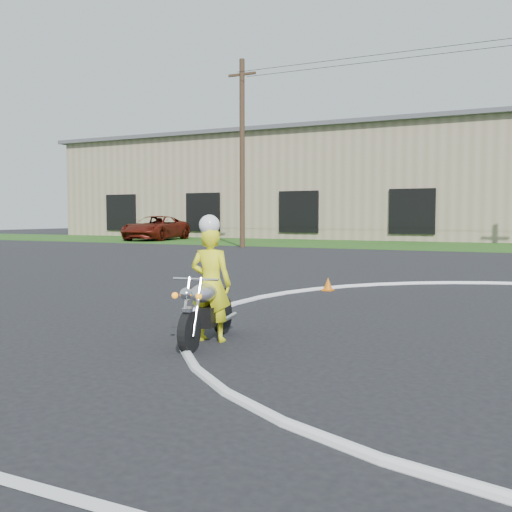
% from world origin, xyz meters
% --- Properties ---
extents(primary_motorcycle, '(0.61, 1.74, 0.92)m').
position_xyz_m(primary_motorcycle, '(-4.83, -0.02, 0.45)').
color(primary_motorcycle, black).
rests_on(primary_motorcycle, ground).
extents(rider_primary_grp, '(0.62, 0.46, 1.70)m').
position_xyz_m(rider_primary_grp, '(-4.84, 0.11, 0.82)').
color(rider_primary_grp, yellow).
rests_on(rider_primary_grp, ground).
extents(pickup_grp, '(3.68, 6.48, 1.71)m').
position_xyz_m(pickup_grp, '(-24.63, 26.53, 0.85)').
color(pickup_grp, '#4F1109').
rests_on(pickup_grp, ground).
extents(warehouse, '(41.00, 17.00, 8.30)m').
position_xyz_m(warehouse, '(-18.00, 39.99, 4.16)').
color(warehouse, tan).
rests_on(warehouse, ground).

